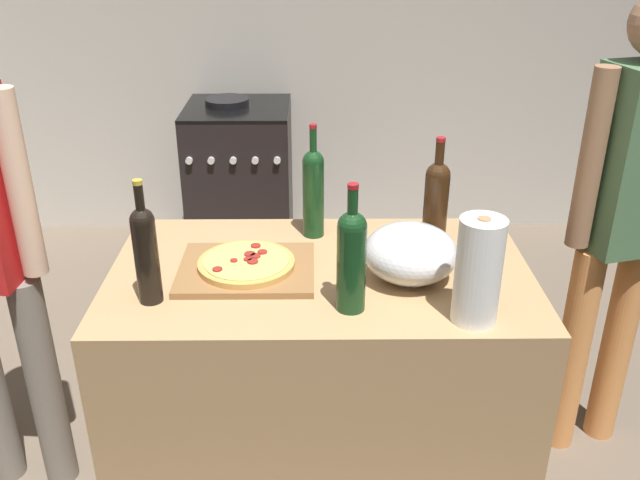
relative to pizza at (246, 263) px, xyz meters
The scene contains 13 objects.
ground_plane 1.20m from the pizza, 80.16° to the left, with size 4.66×3.63×0.02m, color #6B5B4C.
kitchen_wall_rear 2.36m from the pizza, 86.76° to the left, with size 4.66×0.10×2.60m, color #BCB7AD.
counter 0.52m from the pizza, ahead, with size 1.26×0.75×0.88m, color tan.
cutting_board 0.02m from the pizza, 110.66° to the right, with size 0.40×0.32×0.02m, color olive.
pizza is the anchor object (origin of this frame).
mixing_bowl 0.48m from the pizza, ahead, with size 0.27×0.27×0.17m.
paper_towel_roll 0.68m from the pizza, 23.40° to the right, with size 0.12×0.12×0.29m.
wine_bottle_dark 0.35m from the pizza, 52.60° to the left, with size 0.07×0.07×0.38m.
wine_bottle_amber 0.38m from the pizza, 34.79° to the right, with size 0.08×0.08×0.36m.
wine_bottle_clear 0.62m from the pizza, 17.03° to the left, with size 0.08×0.08×0.36m.
wine_bottle_green 0.32m from the pizza, 147.17° to the right, with size 0.07×0.07×0.35m.
stove 1.99m from the pizza, 96.59° to the left, with size 0.58×0.60×0.92m.
person_in_red 1.26m from the pizza, 12.79° to the left, with size 0.39×0.25×1.65m.
Camera 1 is at (0.07, -1.05, 1.86)m, focal length 38.61 mm.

